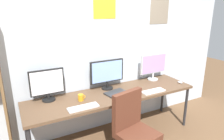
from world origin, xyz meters
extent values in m
cube|color=silver|center=(0.00, 1.02, 1.30)|extent=(4.97, 0.10, 2.60)
cube|color=gold|center=(0.05, 0.97, 2.05)|extent=(0.37, 0.01, 0.50)
cube|color=gray|center=(1.09, 0.97, 1.96)|extent=(0.39, 0.01, 0.55)
cube|color=brown|center=(0.00, 0.60, 0.72)|extent=(2.57, 0.68, 0.04)
cylinder|color=#262628|center=(1.23, 0.31, 0.35)|extent=(0.04, 0.04, 0.70)
cylinder|color=#262628|center=(-1.23, 0.89, 0.35)|extent=(0.04, 0.04, 0.70)
cylinder|color=#262628|center=(1.23, 0.89, 0.35)|extent=(0.04, 0.04, 0.70)
cube|color=brown|center=(-1.43, 0.83, 1.00)|extent=(0.03, 0.28, 2.00)
cube|color=#592D1E|center=(-0.05, -0.12, 0.47)|extent=(0.52, 0.52, 0.08)
cube|color=#592D1E|center=(-0.09, 0.07, 0.75)|extent=(0.44, 0.16, 0.48)
cylinder|color=black|center=(-0.90, 0.81, 0.75)|extent=(0.18, 0.18, 0.02)
cylinder|color=black|center=(-0.90, 0.81, 0.79)|extent=(0.03, 0.03, 0.07)
cube|color=black|center=(-0.90, 0.81, 1.00)|extent=(0.46, 0.03, 0.35)
cube|color=white|center=(-0.90, 0.80, 1.00)|extent=(0.42, 0.01, 0.32)
cylinder|color=black|center=(0.00, 0.81, 0.75)|extent=(0.18, 0.18, 0.02)
cylinder|color=black|center=(0.00, 0.81, 0.81)|extent=(0.03, 0.03, 0.09)
cube|color=black|center=(0.00, 0.81, 1.03)|extent=(0.55, 0.03, 0.35)
cube|color=#8CB2F2|center=(0.00, 0.80, 1.03)|extent=(0.51, 0.01, 0.32)
cylinder|color=silver|center=(0.90, 0.81, 0.75)|extent=(0.18, 0.18, 0.02)
cylinder|color=silver|center=(0.90, 0.81, 0.81)|extent=(0.03, 0.03, 0.10)
cube|color=silver|center=(0.90, 0.81, 1.03)|extent=(0.52, 0.03, 0.34)
cube|color=#B28CE5|center=(0.90, 0.80, 1.03)|extent=(0.48, 0.01, 0.31)
cube|color=silver|center=(-0.56, 0.37, 0.75)|extent=(0.40, 0.13, 0.02)
cube|color=silver|center=(0.56, 0.37, 0.75)|extent=(0.37, 0.13, 0.02)
ellipsoid|color=silver|center=(1.19, 0.45, 0.76)|extent=(0.06, 0.10, 0.03)
cube|color=#2D2D2D|center=(0.03, 0.56, 0.75)|extent=(0.36, 0.28, 0.02)
cylinder|color=orange|center=(-0.51, 0.60, 0.79)|extent=(0.08, 0.08, 0.09)
torus|color=orange|center=(-0.47, 0.60, 0.79)|extent=(0.06, 0.01, 0.06)
camera|label=1|loc=(-1.32, -1.86, 1.96)|focal=32.64mm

